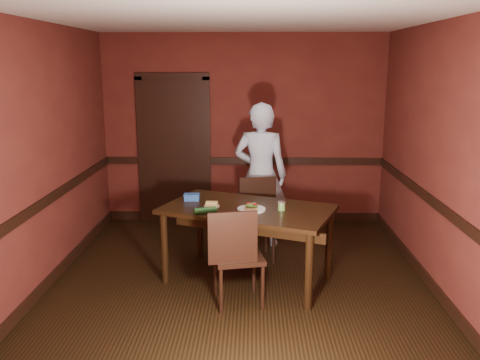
{
  "coord_description": "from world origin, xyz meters",
  "views": [
    {
      "loc": [
        0.14,
        -4.99,
        2.29
      ],
      "look_at": [
        0.0,
        0.35,
        1.05
      ],
      "focal_mm": 38.0,
      "sensor_mm": 36.0,
      "label": 1
    }
  ],
  "objects_px": {
    "person": "(261,175)",
    "food_tub": "(192,197)",
    "cheese_saucer": "(212,205)",
    "sauce_jar": "(282,206)",
    "sandwich_plate": "(251,208)",
    "chair_far": "(254,220)",
    "chair_near": "(238,255)",
    "dining_table": "(248,244)"
  },
  "relations": [
    {
      "from": "dining_table",
      "to": "food_tub",
      "type": "distance_m",
      "value": 0.8
    },
    {
      "from": "chair_near",
      "to": "sauce_jar",
      "type": "relative_size",
      "value": 10.73
    },
    {
      "from": "chair_near",
      "to": "sandwich_plate",
      "type": "bearing_deg",
      "value": -118.02
    },
    {
      "from": "sandwich_plate",
      "to": "cheese_saucer",
      "type": "xyz_separation_m",
      "value": [
        -0.42,
        0.12,
        -0.0
      ]
    },
    {
      "from": "chair_near",
      "to": "sandwich_plate",
      "type": "distance_m",
      "value": 0.56
    },
    {
      "from": "chair_near",
      "to": "sandwich_plate",
      "type": "height_order",
      "value": "chair_near"
    },
    {
      "from": "person",
      "to": "sauce_jar",
      "type": "distance_m",
      "value": 1.24
    },
    {
      "from": "chair_far",
      "to": "sandwich_plate",
      "type": "bearing_deg",
      "value": -104.17
    },
    {
      "from": "person",
      "to": "food_tub",
      "type": "relative_size",
      "value": 10.32
    },
    {
      "from": "chair_near",
      "to": "person",
      "type": "distance_m",
      "value": 1.73
    },
    {
      "from": "food_tub",
      "to": "cheese_saucer",
      "type": "bearing_deg",
      "value": -47.46
    },
    {
      "from": "chair_far",
      "to": "cheese_saucer",
      "type": "relative_size",
      "value": 5.8
    },
    {
      "from": "sandwich_plate",
      "to": "food_tub",
      "type": "bearing_deg",
      "value": 150.91
    },
    {
      "from": "chair_near",
      "to": "cheese_saucer",
      "type": "xyz_separation_m",
      "value": [
        -0.29,
        0.55,
        0.34
      ]
    },
    {
      "from": "person",
      "to": "food_tub",
      "type": "bearing_deg",
      "value": 57.25
    },
    {
      "from": "food_tub",
      "to": "person",
      "type": "bearing_deg",
      "value": 46.7
    },
    {
      "from": "sandwich_plate",
      "to": "person",
      "type": "bearing_deg",
      "value": 84.89
    },
    {
      "from": "chair_far",
      "to": "chair_near",
      "type": "height_order",
      "value": "chair_near"
    },
    {
      "from": "sauce_jar",
      "to": "food_tub",
      "type": "height_order",
      "value": "sauce_jar"
    },
    {
      "from": "dining_table",
      "to": "sandwich_plate",
      "type": "xyz_separation_m",
      "value": [
        0.04,
        -0.1,
        0.43
      ]
    },
    {
      "from": "chair_near",
      "to": "food_tub",
      "type": "relative_size",
      "value": 5.55
    },
    {
      "from": "person",
      "to": "food_tub",
      "type": "distance_m",
      "value": 1.16
    },
    {
      "from": "chair_near",
      "to": "person",
      "type": "bearing_deg",
      "value": -110.04
    },
    {
      "from": "cheese_saucer",
      "to": "sauce_jar",
      "type": "bearing_deg",
      "value": -9.06
    },
    {
      "from": "chair_far",
      "to": "person",
      "type": "bearing_deg",
      "value": 69.95
    },
    {
      "from": "food_tub",
      "to": "chair_far",
      "type": "bearing_deg",
      "value": 24.09
    },
    {
      "from": "chair_near",
      "to": "food_tub",
      "type": "xyz_separation_m",
      "value": [
        -0.53,
        0.8,
        0.36
      ]
    },
    {
      "from": "chair_near",
      "to": "person",
      "type": "height_order",
      "value": "person"
    },
    {
      "from": "person",
      "to": "sandwich_plate",
      "type": "height_order",
      "value": "person"
    },
    {
      "from": "chair_near",
      "to": "sandwich_plate",
      "type": "relative_size",
      "value": 3.38
    },
    {
      "from": "chair_far",
      "to": "chair_near",
      "type": "bearing_deg",
      "value": -109.42
    },
    {
      "from": "sandwich_plate",
      "to": "sauce_jar",
      "type": "distance_m",
      "value": 0.31
    },
    {
      "from": "person",
      "to": "sauce_jar",
      "type": "xyz_separation_m",
      "value": [
        0.2,
        -1.23,
        -0.05
      ]
    },
    {
      "from": "chair_far",
      "to": "sauce_jar",
      "type": "height_order",
      "value": "chair_far"
    },
    {
      "from": "person",
      "to": "food_tub",
      "type": "xyz_separation_m",
      "value": [
        -0.77,
        -0.87,
        -0.06
      ]
    },
    {
      "from": "chair_near",
      "to": "person",
      "type": "relative_size",
      "value": 0.54
    },
    {
      "from": "sauce_jar",
      "to": "dining_table",
      "type": "bearing_deg",
      "value": 164.33
    },
    {
      "from": "sandwich_plate",
      "to": "cheese_saucer",
      "type": "distance_m",
      "value": 0.44
    },
    {
      "from": "person",
      "to": "sandwich_plate",
      "type": "xyz_separation_m",
      "value": [
        -0.11,
        -1.23,
        -0.08
      ]
    },
    {
      "from": "dining_table",
      "to": "chair_far",
      "type": "distance_m",
      "value": 0.6
    },
    {
      "from": "dining_table",
      "to": "food_tub",
      "type": "height_order",
      "value": "food_tub"
    },
    {
      "from": "sandwich_plate",
      "to": "cheese_saucer",
      "type": "height_order",
      "value": "sandwich_plate"
    }
  ]
}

